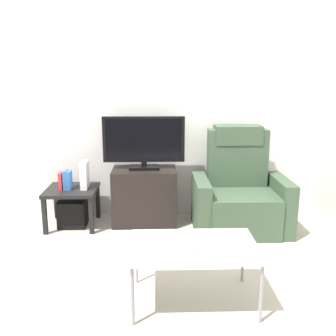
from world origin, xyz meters
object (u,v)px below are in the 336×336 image
Objects in this scene: book_leftmost at (61,181)px; game_console at (85,175)px; book_middle at (66,180)px; tv_stand at (145,196)px; book_rightmost at (69,180)px; coffee_table at (194,249)px; television at (144,142)px; subwoofer_box at (73,213)px; cell_phone at (187,248)px; recliner_armchair at (240,194)px; side_table at (72,194)px.

book_leftmost is 0.25m from game_console.
book_middle is at bearing 0.00° from book_leftmost.
tv_stand is 3.54× the size of book_rightmost.
coffee_table is at bearing -56.01° from game_console.
television reaches higher than subwoofer_box.
coffee_table is at bearing -52.24° from subwoofer_box.
book_rightmost is 0.17m from game_console.
book_rightmost is (0.09, 0.00, 0.01)m from book_leftmost.
television is 1.73m from coffee_table.
game_console is at bearing -173.94° from tv_stand.
game_console is (0.16, 0.03, 0.05)m from book_rightmost.
book_leftmost reaches higher than cell_phone.
book_leftmost is 0.94× the size of book_rightmost.
tv_stand is at bearing 159.53° from recliner_armchair.
cell_phone is (1.22, -1.56, -0.07)m from book_leftmost.
book_leftmost is at bearing 92.97° from cell_phone.
book_middle reaches higher than subwoofer_box.
book_middle reaches higher than side_table.
recliner_armchair is at bearing -10.50° from tv_stand.
game_console is at bearing 123.99° from coffee_table.
book_leftmost is at bearing -173.02° from game_console.
side_table is at bearing 127.76° from coffee_table.
recliner_armchair reaches higher than side_table.
cell_phone is (0.34, -1.65, 0.14)m from tv_stand.
recliner_armchair is at bearing -3.54° from subwoofer_box.
subwoofer_box is 1.49× the size of book_rightmost.
coffee_table is (0.39, -1.61, -0.50)m from television.
television is at bearing 7.52° from book_leftmost.
recliner_armchair is 5.85× the size of book_leftmost.
book_rightmost is 0.22× the size of coffee_table.
subwoofer_box is 1.93m from coffee_table.
subwoofer_box is (-0.00, 0.00, -0.21)m from side_table.
television reaches higher than recliner_armchair.
book_rightmost reaches higher than coffee_table.
game_console reaches higher than cell_phone.
book_rightmost is at bearing -173.00° from tv_stand.
recliner_armchair is 5.34× the size of book_middle.
subwoofer_box is at bearing 127.76° from coffee_table.
subwoofer_box is 1.00× the size of game_console.
tv_stand is at bearing 5.67° from subwoofer_box.
tv_stand reaches higher than coffee_table.
television reaches higher than game_console.
television is at bearing 158.50° from recliner_armchair.
game_console is (-1.66, 0.12, 0.19)m from recliner_armchair.
book_middle is (-0.05, -0.02, 0.38)m from subwoofer_box.
subwoofer_box is at bearing 90.27° from cell_phone.
side_table is at bearing -172.97° from television.
book_leftmost is at bearing -172.48° from television.
recliner_armchair is 3.70× the size of game_console.
book_rightmost is (-0.79, -0.12, -0.39)m from television.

